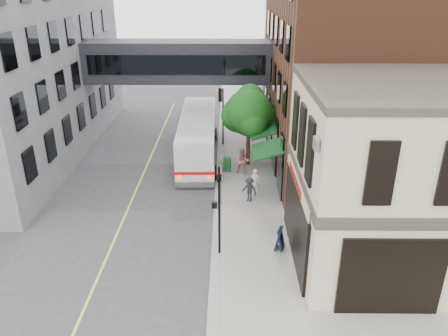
{
  "coord_description": "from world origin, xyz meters",
  "views": [
    {
      "loc": [
        0.78,
        -15.64,
        12.23
      ],
      "look_at": [
        0.59,
        5.38,
        3.12
      ],
      "focal_mm": 35.0,
      "sensor_mm": 36.0,
      "label": 1
    }
  ],
  "objects_px": {
    "pedestrian_b": "(242,161)",
    "sandwich_board": "(280,239)",
    "pedestrian_a": "(255,182)",
    "bus": "(198,135)",
    "pedestrian_c": "(249,189)",
    "newspaper_box": "(227,164)"
  },
  "relations": [
    {
      "from": "bus",
      "to": "pedestrian_b",
      "type": "height_order",
      "value": "bus"
    },
    {
      "from": "pedestrian_b",
      "to": "sandwich_board",
      "type": "xyz_separation_m",
      "value": [
        1.55,
        -8.92,
        -0.35
      ]
    },
    {
      "from": "bus",
      "to": "pedestrian_b",
      "type": "relative_size",
      "value": 6.25
    },
    {
      "from": "bus",
      "to": "pedestrian_a",
      "type": "bearing_deg",
      "value": -59.54
    },
    {
      "from": "pedestrian_b",
      "to": "newspaper_box",
      "type": "bearing_deg",
      "value": 162.75
    },
    {
      "from": "pedestrian_b",
      "to": "pedestrian_c",
      "type": "xyz_separation_m",
      "value": [
        0.3,
        -3.93,
        -0.17
      ]
    },
    {
      "from": "sandwich_board",
      "to": "newspaper_box",
      "type": "bearing_deg",
      "value": 123.38
    },
    {
      "from": "pedestrian_a",
      "to": "pedestrian_b",
      "type": "xyz_separation_m",
      "value": [
        -0.7,
        3.12,
        0.08
      ]
    },
    {
      "from": "pedestrian_a",
      "to": "pedestrian_c",
      "type": "distance_m",
      "value": 0.91
    },
    {
      "from": "pedestrian_a",
      "to": "pedestrian_b",
      "type": "relative_size",
      "value": 0.92
    },
    {
      "from": "pedestrian_b",
      "to": "sandwich_board",
      "type": "bearing_deg",
      "value": -71.74
    },
    {
      "from": "pedestrian_c",
      "to": "sandwich_board",
      "type": "relative_size",
      "value": 1.33
    },
    {
      "from": "pedestrian_a",
      "to": "pedestrian_c",
      "type": "relative_size",
      "value": 1.12
    },
    {
      "from": "bus",
      "to": "pedestrian_b",
      "type": "xyz_separation_m",
      "value": [
        3.19,
        -3.49,
        -0.65
      ]
    },
    {
      "from": "bus",
      "to": "pedestrian_c",
      "type": "height_order",
      "value": "bus"
    },
    {
      "from": "pedestrian_b",
      "to": "sandwich_board",
      "type": "relative_size",
      "value": 1.62
    },
    {
      "from": "pedestrian_a",
      "to": "newspaper_box",
      "type": "height_order",
      "value": "pedestrian_a"
    },
    {
      "from": "pedestrian_b",
      "to": "sandwich_board",
      "type": "height_order",
      "value": "pedestrian_b"
    },
    {
      "from": "pedestrian_a",
      "to": "sandwich_board",
      "type": "relative_size",
      "value": 1.48
    },
    {
      "from": "bus",
      "to": "sandwich_board",
      "type": "height_order",
      "value": "bus"
    },
    {
      "from": "newspaper_box",
      "to": "pedestrian_a",
      "type": "bearing_deg",
      "value": -56.63
    },
    {
      "from": "pedestrian_a",
      "to": "pedestrian_c",
      "type": "bearing_deg",
      "value": -108.46
    }
  ]
}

